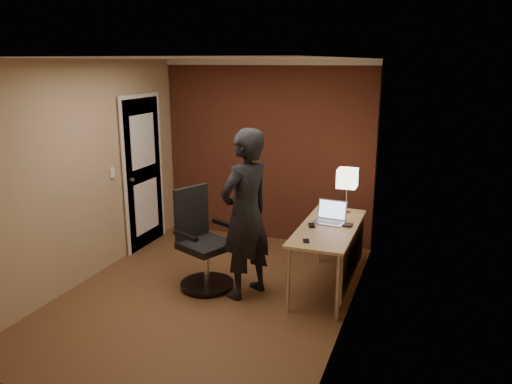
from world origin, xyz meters
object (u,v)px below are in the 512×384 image
mouse (311,225)px  office_chair (202,245)px  desk_lamp (347,179)px  person (246,214)px  desk (335,238)px  laptop (330,216)px  wallet (348,225)px  phone (306,241)px

mouse → office_chair: office_chair is taller
desk_lamp → person: (-0.88, -1.00, -0.23)m
desk_lamp → office_chair: bearing=-145.5°
desk_lamp → desk: bearing=-91.3°
laptop → mouse: 0.30m
wallet → person: bearing=-151.8°
phone → wallet: 0.70m
laptop → wallet: 0.24m
mouse → wallet: (0.37, 0.17, -0.01)m
desk → office_chair: 1.47m
desk → phone: 0.59m
desk_lamp → office_chair: (-1.42, -0.97, -0.66)m
desk → desk_lamp: bearing=88.7°
desk → wallet: (0.12, 0.08, 0.14)m
office_chair → phone: bearing=-5.7°
laptop → desk: bearing=-61.2°
desk_lamp → mouse: bearing=-111.9°
wallet → laptop: bearing=157.5°
desk → mouse: mouse is taller
laptop → phone: 0.72m
office_chair → wallet: bearing=18.2°
desk → wallet: 0.20m
desk → mouse: size_ratio=15.00×
mouse → wallet: mouse is taller
desk → person: size_ratio=0.82×
desk → laptop: bearing=118.8°
office_chair → laptop: bearing=24.3°
desk_lamp → phone: 1.19m
desk → office_chair: (-1.40, -0.43, -0.11)m
laptop → office_chair: 1.47m
phone → person: size_ratio=0.06×
laptop → phone: bearing=-97.5°
desk → office_chair: bearing=-163.1°
laptop → mouse: size_ratio=3.53×
desk_lamp → person: person is taller
desk → mouse: bearing=-159.8°
laptop → phone: laptop is taller
laptop → desk_lamp: bearing=74.8°
laptop → mouse: bearing=-121.0°
wallet → person: (-0.99, -0.53, 0.17)m
phone → desk: bearing=53.9°
desk → mouse: 0.30m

